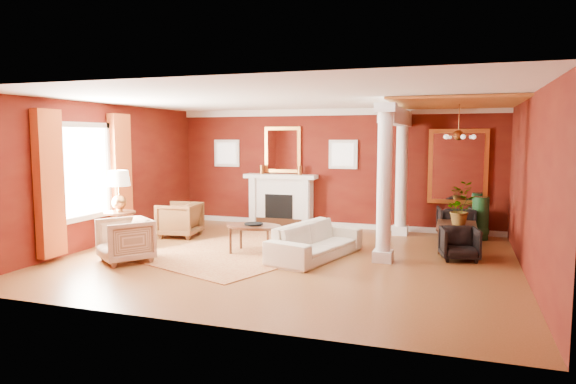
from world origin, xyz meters
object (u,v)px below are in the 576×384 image
(sofa, at_px, (316,235))
(dining_table, at_px, (458,230))
(armchair_leopard, at_px, (180,218))
(coffee_table, at_px, (254,227))
(armchair_stripe, at_px, (125,238))
(side_table, at_px, (119,195))

(sofa, height_order, dining_table, sofa)
(armchair_leopard, bearing_deg, dining_table, 90.65)
(armchair_leopard, relative_size, coffee_table, 0.78)
(sofa, distance_m, dining_table, 2.96)
(armchair_stripe, distance_m, dining_table, 6.36)
(sofa, relative_size, armchair_stripe, 2.53)
(side_table, bearing_deg, armchair_leopard, 67.76)
(sofa, relative_size, armchair_leopard, 2.55)
(coffee_table, distance_m, dining_table, 4.05)
(armchair_leopard, relative_size, dining_table, 0.62)
(armchair_leopard, xyz_separation_m, coffee_table, (2.20, -1.00, 0.08))
(sofa, bearing_deg, armchair_leopard, 89.08)
(dining_table, bearing_deg, armchair_leopard, 95.66)
(coffee_table, bearing_deg, dining_table, 24.10)
(side_table, bearing_deg, sofa, 5.45)
(armchair_leopard, relative_size, side_table, 0.55)
(armchair_stripe, bearing_deg, coffee_table, 72.26)
(armchair_stripe, distance_m, side_table, 1.46)
(sofa, xyz_separation_m, coffee_table, (-1.23, -0.02, 0.08))
(sofa, distance_m, side_table, 4.05)
(armchair_leopard, distance_m, dining_table, 5.93)
(sofa, bearing_deg, coffee_table, 105.78)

